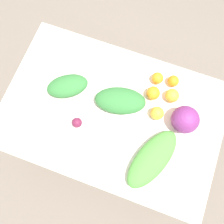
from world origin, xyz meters
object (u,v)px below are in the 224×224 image
Objects in this scene: greens_bunch_scallion at (120,101)px; orange_3 at (173,81)px; greens_bunch_beet_tops at (67,86)px; greens_bunch_chard at (152,159)px; orange_2 at (157,113)px; cabbage_purple at (185,120)px; orange_4 at (153,93)px; orange_1 at (157,78)px; beet_root at (77,123)px; orange_0 at (172,96)px.

greens_bunch_scallion reaches higher than orange_3.
greens_bunch_scallion is at bearing -176.54° from greens_bunch_beet_tops.
greens_bunch_chard is at bearing 137.50° from greens_bunch_scallion.
greens_bunch_scallion reaches higher than orange_2.
greens_bunch_scallion is at bearing 1.42° from cabbage_purple.
orange_2 is (0.05, -0.26, -0.00)m from greens_bunch_chard.
greens_bunch_scallion reaches higher than orange_4.
greens_bunch_scallion is 4.16× the size of orange_1.
beet_root is 0.47m from orange_2.
orange_4 is at bearing -138.22° from beet_root.
orange_1 is 0.10m from orange_4.
orange_0 is at bearing -167.81° from orange_4.
beet_root is at bearing -5.84° from greens_bunch_chard.
cabbage_purple is at bearing -178.58° from greens_bunch_scallion.
greens_bunch_beet_tops is at bearing 2.36° from cabbage_purple.
orange_2 is at bearing 106.53° from orange_1.
orange_0 is 0.14m from orange_1.
orange_0 is at bearing -111.17° from orange_2.
cabbage_purple reaches higher than greens_bunch_scallion.
orange_1 is at bearing -126.81° from greens_bunch_scallion.
beet_root is at bearing 26.74° from orange_2.
orange_3 is at bearing -156.73° from greens_bunch_beet_tops.
orange_2 is at bearing -179.08° from greens_bunch_scallion.
cabbage_purple is at bearing 119.07° from orange_3.
orange_0 reaches higher than orange_3.
greens_bunch_beet_tops reaches higher than orange_0.
greens_bunch_beet_tops is 4.13× the size of beet_root.
beet_root is 0.86× the size of orange_3.
orange_0 is at bearing -143.75° from beet_root.
beet_root is (0.19, 0.21, -0.02)m from greens_bunch_scallion.
greens_bunch_chard is 0.49m from orange_3.
greens_bunch_scallion is 4.29× the size of orange_3.
greens_bunch_beet_tops is at bearing 2.43° from orange_2.
greens_bunch_beet_tops is 0.52m from orange_4.
orange_0 is (0.10, -0.13, -0.04)m from cabbage_purple.
orange_1 is 1.03× the size of orange_3.
greens_bunch_beet_tops is 0.66m from greens_bunch_chard.
orange_1 is (-0.16, -0.22, -0.01)m from greens_bunch_scallion.
beet_root is at bearing 36.25° from orange_0.
greens_bunch_chard is 4.77× the size of orange_4.
greens_bunch_scallion reaches higher than orange_0.
orange_4 is at bearing -25.81° from cabbage_purple.
greens_bunch_scallion is at bearing 53.19° from orange_1.
greens_bunch_scallion is 5.00× the size of beet_root.
orange_1 is (0.12, -0.08, -0.01)m from orange_0.
orange_0 is 1.15× the size of orange_1.
beet_root is 0.63m from orange_3.
cabbage_purple reaches higher than orange_0.
greens_bunch_chard is 0.27m from orange_2.
beet_root is 0.59m from orange_0.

